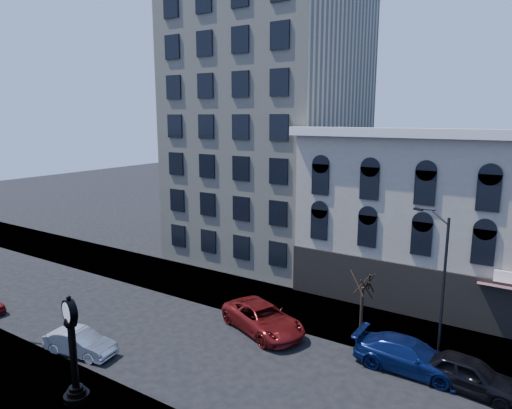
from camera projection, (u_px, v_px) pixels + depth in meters
The scene contains 11 objects.
ground at pixel (190, 345), 26.75m from camera, with size 160.00×160.00×0.00m, color black.
sidewalk_far at pixel (263, 299), 33.34m from camera, with size 160.00×6.00×0.12m, color #9A998C.
cream_tower at pixel (270, 49), 41.92m from camera, with size 15.90×15.40×42.50m.
victorian_row at pixel (465, 220), 32.33m from camera, with size 22.60×11.19×12.50m.
street_clock at pixel (73, 354), 20.96m from camera, with size 1.18×1.18×5.20m.
street_lamp_far at pixel (436, 245), 24.28m from camera, with size 2.05×1.07×8.42m.
bare_tree_far at pixel (363, 279), 28.13m from camera, with size 2.52×2.52×4.32m.
car_near_b at pixel (80, 343), 25.66m from camera, with size 1.48×4.24×1.40m, color #A5A8AD.
car_far_a at pixel (263, 318), 28.38m from camera, with size 2.81×6.10×1.70m, color maroon.
car_far_b at pixel (409, 355), 24.03m from camera, with size 2.34×5.76×1.67m, color #0C194C.
car_far_c at pixel (470, 374), 22.26m from camera, with size 2.00×4.97×1.69m, color black.
Camera 1 is at (16.64, -18.66, 13.21)m, focal length 32.00 mm.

